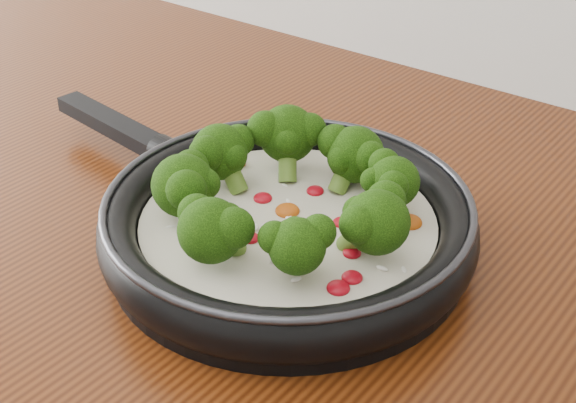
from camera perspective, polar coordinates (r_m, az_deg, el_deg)
The scene contains 1 object.
skillet at distance 0.65m, azimuth -0.24°, elevation -1.02°, with size 0.51×0.35×0.09m.
Camera 1 is at (0.46, 0.63, 1.29)m, focal length 48.27 mm.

